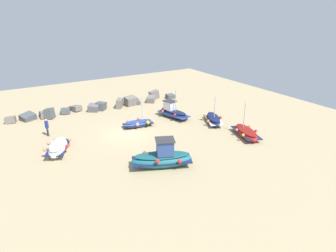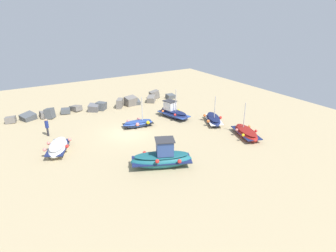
# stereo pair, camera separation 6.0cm
# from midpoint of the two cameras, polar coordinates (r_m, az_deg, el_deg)

# --- Properties ---
(ground_plane) EXTENTS (47.42, 47.42, 0.00)m
(ground_plane) POSITION_cam_midpoint_polar(r_m,az_deg,el_deg) (28.24, -7.83, -1.40)
(ground_plane) COLOR tan
(fishing_boat_0) EXTENTS (2.47, 3.94, 3.08)m
(fishing_boat_0) POSITION_cam_midpoint_polar(r_m,az_deg,el_deg) (28.06, 14.77, -1.23)
(fishing_boat_0) COLOR maroon
(fishing_boat_0) RESTS_ON ground_plane
(fishing_boat_1) EXTENTS (3.21, 1.96, 3.00)m
(fishing_boat_1) POSITION_cam_midpoint_polar(r_m,az_deg,el_deg) (29.56, -5.86, 0.51)
(fishing_boat_1) COLOR #2D4C9E
(fishing_boat_1) RESTS_ON ground_plane
(fishing_boat_2) EXTENTS (2.64, 3.66, 0.88)m
(fishing_boat_2) POSITION_cam_midpoint_polar(r_m,az_deg,el_deg) (25.79, -20.51, -3.89)
(fishing_boat_2) COLOR white
(fishing_boat_2) RESTS_ON ground_plane
(fishing_boat_3) EXTENTS (2.23, 4.12, 3.19)m
(fishing_boat_3) POSITION_cam_midpoint_polar(r_m,az_deg,el_deg) (31.84, 0.90, 2.66)
(fishing_boat_3) COLOR navy
(fishing_boat_3) RESTS_ON ground_plane
(fishing_boat_4) EXTENTS (2.69, 3.76, 2.96)m
(fishing_boat_4) POSITION_cam_midpoint_polar(r_m,az_deg,el_deg) (30.70, 8.67, 1.29)
(fishing_boat_4) COLOR navy
(fishing_boat_4) RESTS_ON ground_plane
(fishing_boat_5) EXTENTS (4.79, 3.19, 2.23)m
(fishing_boat_5) POSITION_cam_midpoint_polar(r_m,az_deg,el_deg) (21.95, -1.21, -6.15)
(fishing_boat_5) COLOR #1E6670
(fishing_boat_5) RESTS_ON ground_plane
(person_walking) EXTENTS (0.32, 0.32, 1.67)m
(person_walking) POSITION_cam_midpoint_polar(r_m,az_deg,el_deg) (29.26, -22.40, -0.04)
(person_walking) COLOR #2D2D38
(person_walking) RESTS_ON ground_plane
(breakwater_rocks) EXTENTS (19.92, 3.12, 1.33)m
(breakwater_rocks) POSITION_cam_midpoint_polar(r_m,az_deg,el_deg) (35.49, -13.00, 3.79)
(breakwater_rocks) COLOR slate
(breakwater_rocks) RESTS_ON ground_plane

